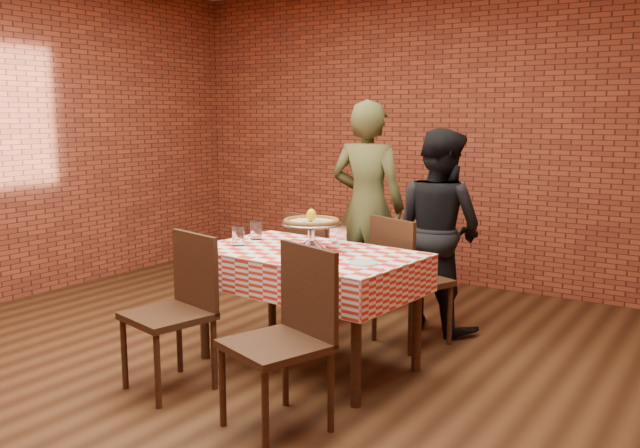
{
  "coord_description": "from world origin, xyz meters",
  "views": [
    {
      "loc": [
        2.65,
        -3.01,
        1.62
      ],
      "look_at": [
        0.3,
        0.58,
        0.91
      ],
      "focal_mm": 37.56,
      "sensor_mm": 36.0,
      "label": 1
    }
  ],
  "objects_px": {
    "chair_far_right": "(413,280)",
    "diner_olive": "(367,206)",
    "water_glass_left": "(238,236)",
    "condiment_caddy": "(338,234)",
    "pizza_stand": "(311,237)",
    "chair_near_left": "(168,314)",
    "table": "(308,309)",
    "chair_near_right": "(276,342)",
    "chair_far_left": "(321,269)",
    "pizza": "(311,222)",
    "water_glass_right": "(256,230)",
    "diner_black": "(439,230)"
  },
  "relations": [
    {
      "from": "pizza_stand",
      "to": "pizza",
      "type": "xyz_separation_m",
      "value": [
        0.0,
        -0.0,
        0.09
      ]
    },
    {
      "from": "water_glass_right",
      "to": "water_glass_left",
      "type": "bearing_deg",
      "value": -80.81
    },
    {
      "from": "chair_near_right",
      "to": "diner_olive",
      "type": "height_order",
      "value": "diner_olive"
    },
    {
      "from": "condiment_caddy",
      "to": "chair_near_right",
      "type": "relative_size",
      "value": 0.14
    },
    {
      "from": "chair_far_left",
      "to": "chair_far_right",
      "type": "distance_m",
      "value": 0.77
    },
    {
      "from": "pizza_stand",
      "to": "chair_far_right",
      "type": "height_order",
      "value": "pizza_stand"
    },
    {
      "from": "table",
      "to": "pizza_stand",
      "type": "relative_size",
      "value": 3.51
    },
    {
      "from": "chair_far_right",
      "to": "diner_black",
      "type": "relative_size",
      "value": 0.61
    },
    {
      "from": "pizza",
      "to": "water_glass_right",
      "type": "height_order",
      "value": "pizza"
    },
    {
      "from": "chair_far_left",
      "to": "diner_olive",
      "type": "height_order",
      "value": "diner_olive"
    },
    {
      "from": "chair_near_right",
      "to": "chair_far_right",
      "type": "distance_m",
      "value": 1.6
    },
    {
      "from": "condiment_caddy",
      "to": "water_glass_left",
      "type": "bearing_deg",
      "value": -113.91
    },
    {
      "from": "water_glass_left",
      "to": "chair_near_left",
      "type": "height_order",
      "value": "chair_near_left"
    },
    {
      "from": "pizza_stand",
      "to": "pizza",
      "type": "height_order",
      "value": "pizza"
    },
    {
      "from": "chair_far_right",
      "to": "diner_olive",
      "type": "xyz_separation_m",
      "value": [
        -0.7,
        0.58,
        0.41
      ]
    },
    {
      "from": "chair_near_right",
      "to": "diner_black",
      "type": "distance_m",
      "value": 2.06
    },
    {
      "from": "water_glass_left",
      "to": "diner_black",
      "type": "relative_size",
      "value": 0.08
    },
    {
      "from": "water_glass_left",
      "to": "condiment_caddy",
      "type": "height_order",
      "value": "condiment_caddy"
    },
    {
      "from": "water_glass_left",
      "to": "condiment_caddy",
      "type": "distance_m",
      "value": 0.67
    },
    {
      "from": "pizza_stand",
      "to": "water_glass_right",
      "type": "bearing_deg",
      "value": 169.24
    },
    {
      "from": "table",
      "to": "chair_near_right",
      "type": "height_order",
      "value": "chair_near_right"
    },
    {
      "from": "condiment_caddy",
      "to": "chair_near_right",
      "type": "height_order",
      "value": "chair_near_right"
    },
    {
      "from": "diner_olive",
      "to": "pizza_stand",
      "type": "bearing_deg",
      "value": 96.58
    },
    {
      "from": "condiment_caddy",
      "to": "chair_far_left",
      "type": "height_order",
      "value": "same"
    },
    {
      "from": "pizza",
      "to": "diner_black",
      "type": "relative_size",
      "value": 0.24
    },
    {
      "from": "pizza",
      "to": "water_glass_left",
      "type": "xyz_separation_m",
      "value": [
        -0.49,
        -0.14,
        -0.12
      ]
    },
    {
      "from": "pizza_stand",
      "to": "chair_near_right",
      "type": "xyz_separation_m",
      "value": [
        0.37,
        -0.88,
        -0.37
      ]
    },
    {
      "from": "water_glass_right",
      "to": "chair_far_left",
      "type": "xyz_separation_m",
      "value": [
        0.14,
        0.61,
        -0.38
      ]
    },
    {
      "from": "pizza_stand",
      "to": "chair_far_left",
      "type": "relative_size",
      "value": 0.44
    },
    {
      "from": "chair_near_right",
      "to": "diner_olive",
      "type": "xyz_separation_m",
      "value": [
        -0.69,
        2.18,
        0.39
      ]
    },
    {
      "from": "water_glass_left",
      "to": "chair_far_right",
      "type": "distance_m",
      "value": 1.27
    },
    {
      "from": "pizza",
      "to": "water_glass_left",
      "type": "distance_m",
      "value": 0.53
    },
    {
      "from": "pizza_stand",
      "to": "diner_olive",
      "type": "distance_m",
      "value": 1.35
    },
    {
      "from": "pizza_stand",
      "to": "water_glass_right",
      "type": "xyz_separation_m",
      "value": [
        -0.53,
        0.1,
        -0.02
      ]
    },
    {
      "from": "chair_far_right",
      "to": "chair_far_left",
      "type": "bearing_deg",
      "value": 21.75
    },
    {
      "from": "water_glass_left",
      "to": "chair_near_left",
      "type": "relative_size",
      "value": 0.14
    },
    {
      "from": "water_glass_right",
      "to": "diner_olive",
      "type": "bearing_deg",
      "value": 80.14
    },
    {
      "from": "condiment_caddy",
      "to": "chair_far_right",
      "type": "height_order",
      "value": "chair_far_right"
    },
    {
      "from": "pizza_stand",
      "to": "chair_near_left",
      "type": "distance_m",
      "value": 1.02
    },
    {
      "from": "pizza_stand",
      "to": "chair_near_right",
      "type": "relative_size",
      "value": 0.42
    },
    {
      "from": "condiment_caddy",
      "to": "chair_far_right",
      "type": "relative_size",
      "value": 0.14
    },
    {
      "from": "condiment_caddy",
      "to": "chair_far_left",
      "type": "bearing_deg",
      "value": 161.78
    },
    {
      "from": "table",
      "to": "water_glass_left",
      "type": "xyz_separation_m",
      "value": [
        -0.49,
        -0.1,
        0.45
      ]
    },
    {
      "from": "pizza_stand",
      "to": "condiment_caddy",
      "type": "bearing_deg",
      "value": 83.7
    },
    {
      "from": "table",
      "to": "pizza_stand",
      "type": "xyz_separation_m",
      "value": [
        0.01,
        0.03,
        0.47
      ]
    },
    {
      "from": "condiment_caddy",
      "to": "chair_far_right",
      "type": "xyz_separation_m",
      "value": [
        0.34,
        0.45,
        -0.36
      ]
    },
    {
      "from": "water_glass_right",
      "to": "diner_olive",
      "type": "xyz_separation_m",
      "value": [
        0.21,
        1.2,
        0.05
      ]
    },
    {
      "from": "chair_far_left",
      "to": "chair_far_right",
      "type": "xyz_separation_m",
      "value": [
        0.77,
        0.01,
        0.01
      ]
    },
    {
      "from": "pizza",
      "to": "chair_near_left",
      "type": "relative_size",
      "value": 0.39
    },
    {
      "from": "chair_far_left",
      "to": "pizza_stand",
      "type": "bearing_deg",
      "value": 125.99
    }
  ]
}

